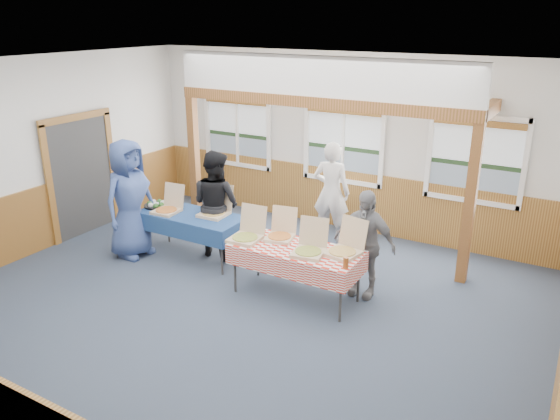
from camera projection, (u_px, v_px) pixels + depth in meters
The scene contains 27 objects.
floor at pixel (238, 305), 7.54m from camera, with size 8.00×8.00×0.00m, color #2C3A48.
ceiling at pixel (231, 67), 6.46m from camera, with size 8.00×8.00×0.00m, color white.
wall_back at pixel (344, 143), 9.85m from camera, with size 8.00×8.00×0.00m, color silver.
wall_left at pixel (32, 157), 8.88m from camera, with size 8.00×8.00×0.00m, color silver.
wainscot_back at pixel (342, 198), 10.19m from camera, with size 7.98×0.05×1.10m, color brown.
wainscot_left at pixel (42, 218), 9.23m from camera, with size 0.05×6.98×1.10m, color brown.
cased_opening at pixel (82, 176), 9.78m from camera, with size 0.06×1.30×2.10m, color #303030.
window_left at pixel (238, 127), 10.87m from camera, with size 1.56×0.10×1.46m.
window_mid at pixel (344, 139), 9.79m from camera, with size 1.56×0.10×1.46m.
window_right at pixel (476, 155), 8.71m from camera, with size 1.56×0.10×1.46m.
post_left at pixel (194, 162), 10.19m from camera, with size 0.15×0.15×2.40m, color brown.
post_right at pixel (470, 206), 7.84m from camera, with size 0.15×0.15×2.40m, color brown.
cross_beam at pixel (316, 102), 8.58m from camera, with size 5.15×0.18×0.18m, color brown.
table_left at pixel (192, 218), 8.81m from camera, with size 1.91×1.44×0.76m.
table_right at pixel (296, 252), 7.54m from camera, with size 1.96×1.24×0.76m.
pizza_box_a at pixel (168, 208), 8.87m from camera, with size 0.42×0.50×0.42m.
pizza_box_b at pixel (215, 211), 8.74m from camera, with size 0.44×0.53×0.45m.
pizza_box_c at pixel (246, 235), 7.78m from camera, with size 0.44×0.53×0.45m.
pizza_box_d at pixel (280, 234), 7.83m from camera, with size 0.46×0.53×0.41m.
pizza_box_e at pixel (309, 249), 7.32m from camera, with size 0.48×0.55×0.44m.
pizza_box_f at pixel (344, 249), 7.31m from camera, with size 0.50×0.58×0.45m.
veggie_tray at pixel (156, 205), 9.13m from camera, with size 0.41×0.41×0.09m.
drink_glass at pixel (346, 263), 6.89m from camera, with size 0.07×0.07×0.15m, color brown.
woman_white at pixel (331, 192), 9.45m from camera, with size 0.65×0.43×1.78m, color silver.
woman_black at pixel (216, 204), 8.87m from camera, with size 0.86×0.67×1.77m, color black.
man_blue at pixel (129, 199), 8.82m from camera, with size 0.96×0.62×1.96m, color #364C87.
person_grey at pixel (364, 243), 7.60m from camera, with size 0.92×0.38×1.57m, color slate.
Camera 1 is at (3.83, -5.47, 3.80)m, focal length 35.00 mm.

